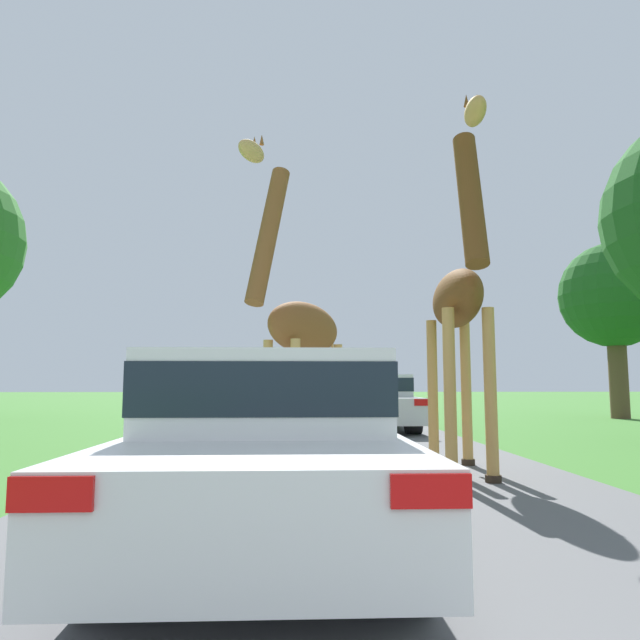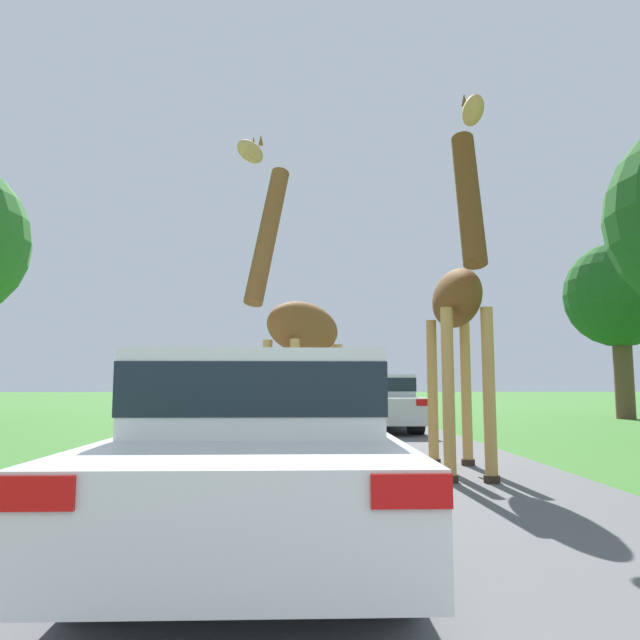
{
  "view_description": "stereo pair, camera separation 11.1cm",
  "coord_description": "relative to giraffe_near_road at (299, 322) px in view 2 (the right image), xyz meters",
  "views": [
    {
      "loc": [
        -0.55,
        0.57,
        1.24
      ],
      "look_at": [
        -0.15,
        9.98,
        2.28
      ],
      "focal_mm": 32.0,
      "sensor_mm": 36.0,
      "label": 1
    },
    {
      "loc": [
        -0.44,
        0.57,
        1.24
      ],
      "look_at": [
        -0.15,
        9.98,
        2.28
      ],
      "focal_mm": 32.0,
      "sensor_mm": 36.0,
      "label": 2
    }
  ],
  "objects": [
    {
      "name": "road",
      "position": [
        0.49,
        20.18,
        -2.22
      ],
      "size": [
        6.53,
        120.0,
        0.0
      ],
      "color": "#5B5B5E",
      "rests_on": "ground"
    },
    {
      "name": "giraffe_near_road",
      "position": [
        0.0,
        0.0,
        0.0
      ],
      "size": [
        1.84,
        2.74,
        4.91
      ],
      "rotation": [
        0.0,
        0.0,
        2.61
      ],
      "color": "tan",
      "rests_on": "ground"
    },
    {
      "name": "giraffe_companion",
      "position": [
        2.22,
        -1.44,
        0.17
      ],
      "size": [
        0.85,
        2.9,
        4.81
      ],
      "rotation": [
        0.0,
        0.0,
        3.05
      ],
      "color": "tan",
      "rests_on": "ground"
    },
    {
      "name": "car_lead_maroon",
      "position": [
        -0.27,
        -4.6,
        -1.44
      ],
      "size": [
        1.91,
        4.43,
        1.47
      ],
      "color": "silver",
      "rests_on": "ground"
    },
    {
      "name": "car_queue_right",
      "position": [
        2.88,
        17.21,
        -1.45
      ],
      "size": [
        1.74,
        4.23,
        1.47
      ],
      "color": "maroon",
      "rests_on": "ground"
    },
    {
      "name": "car_queue_left",
      "position": [
        2.08,
        6.02,
        -1.46
      ],
      "size": [
        1.83,
        4.37,
        1.45
      ],
      "color": "silver",
      "rests_on": "ground"
    },
    {
      "name": "tree_left_edge",
      "position": [
        11.3,
        10.43,
        2.08
      ],
      "size": [
        3.75,
        3.75,
        6.25
      ],
      "color": "brown",
      "rests_on": "ground"
    }
  ]
}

